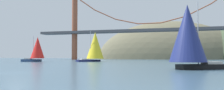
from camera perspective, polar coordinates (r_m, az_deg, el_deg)
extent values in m
plane|color=#426075|center=(29.18, -20.52, -5.82)|extent=(360.00, 360.00, 0.00)
ellipsoid|color=#6B664C|center=(158.68, 12.31, -3.07)|extent=(87.91, 44.00, 45.71)
cylinder|color=brown|center=(131.40, -8.33, 3.83)|extent=(2.80, 2.80, 32.34)
cube|color=#47474C|center=(120.07, 8.34, 3.24)|extent=(112.01, 6.00, 1.20)
cylinder|color=brown|center=(131.15, -6.12, 9.29)|extent=(11.15, 0.50, 8.07)
cylinder|color=brown|center=(126.20, -1.55, 6.80)|extent=(11.07, 0.50, 5.56)
cylinder|color=brown|center=(122.67, 3.28, 5.26)|extent=(10.97, 0.50, 3.04)
cylinder|color=brown|center=(120.44, 8.33, 4.81)|extent=(10.86, 0.50, 0.50)
cylinder|color=brown|center=(119.50, 13.50, 5.53)|extent=(10.97, 0.50, 3.04)
cylinder|color=brown|center=(119.97, 18.71, 7.41)|extent=(11.07, 0.50, 5.56)
cube|color=navy|center=(84.04, -17.56, -3.31)|extent=(6.31, 3.15, 0.79)
cube|color=beige|center=(84.41, -18.25, -2.91)|extent=(2.21, 1.72, 0.36)
cylinder|color=#B2B2B7|center=(83.87, -17.13, -0.59)|extent=(0.14, 0.14, 7.21)
cone|color=red|center=(83.43, -16.26, -0.56)|extent=(5.27, 5.27, 6.68)
cube|color=#191E4C|center=(81.75, -5.31, -3.50)|extent=(6.91, 7.35, 0.62)
cube|color=beige|center=(81.14, -6.19, -3.16)|extent=(3.01, 3.06, 0.36)
cylinder|color=#B2B2B7|center=(82.15, -4.82, -0.04)|extent=(0.14, 0.14, 9.29)
cone|color=yellow|center=(82.92, -3.78, -0.09)|extent=(7.91, 7.91, 8.62)
cube|color=black|center=(36.68, 19.66, -4.58)|extent=(7.27, 5.60, 0.69)
cube|color=beige|center=(37.40, 21.29, -3.71)|extent=(2.83, 2.61, 0.36)
cylinder|color=#B2B2B7|center=(36.39, 18.62, 2.59)|extent=(0.14, 0.14, 8.45)
cone|color=navy|center=(35.55, 16.49, 2.56)|extent=(6.84, 6.84, 7.70)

